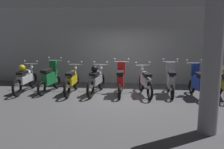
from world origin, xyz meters
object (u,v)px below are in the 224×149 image
at_px(motorbike_slot_2, 72,81).
at_px(motorbike_slot_3, 96,80).
at_px(motorbike_slot_5, 145,82).
at_px(motorbike_slot_7, 198,83).
at_px(motorbike_slot_8, 224,83).
at_px(motorbike_slot_4, 121,81).
at_px(support_pillar, 212,64).
at_px(motorbike_slot_0, 25,78).
at_px(motorbike_slot_1, 50,78).
at_px(motorbike_slot_6, 171,81).

relative_size(motorbike_slot_2, motorbike_slot_3, 1.01).
bearing_deg(motorbike_slot_5, motorbike_slot_7, -5.08).
xyz_separation_m(motorbike_slot_5, motorbike_slot_7, (1.81, -0.16, 0.04)).
relative_size(motorbike_slot_5, motorbike_slot_7, 1.15).
bearing_deg(motorbike_slot_2, motorbike_slot_8, -0.51).
height_order(motorbike_slot_4, motorbike_slot_8, motorbike_slot_4).
relative_size(motorbike_slot_5, support_pillar, 0.59).
xyz_separation_m(motorbike_slot_7, motorbike_slot_8, (0.91, 0.04, -0.00)).
distance_m(motorbike_slot_3, motorbike_slot_5, 1.80).
bearing_deg(motorbike_slot_2, motorbike_slot_7, -1.12).
height_order(motorbike_slot_7, motorbike_slot_8, motorbike_slot_7).
bearing_deg(motorbike_slot_5, support_pillar, -67.73).
relative_size(motorbike_slot_0, motorbike_slot_2, 1.00).
height_order(motorbike_slot_0, motorbike_slot_1, motorbike_slot_1).
bearing_deg(motorbike_slot_0, motorbike_slot_3, 0.20).
distance_m(motorbike_slot_5, motorbike_slot_7, 1.82).
xyz_separation_m(motorbike_slot_4, support_pillar, (2.23, -3.18, 1.11)).
height_order(motorbike_slot_1, motorbike_slot_6, same).
bearing_deg(motorbike_slot_0, motorbike_slot_2, -1.30).
distance_m(motorbike_slot_5, motorbike_slot_6, 0.91).
height_order(motorbike_slot_2, motorbike_slot_3, same).
xyz_separation_m(motorbike_slot_4, motorbike_slot_5, (0.90, 0.07, -0.04)).
bearing_deg(motorbike_slot_6, motorbike_slot_8, -5.55).
height_order(motorbike_slot_0, motorbike_slot_8, motorbike_slot_0).
relative_size(motorbike_slot_0, motorbike_slot_6, 1.16).
bearing_deg(motorbike_slot_2, support_pillar, -38.15).
bearing_deg(motorbike_slot_4, motorbike_slot_1, 176.56).
relative_size(motorbike_slot_4, motorbike_slot_7, 1.00).
height_order(motorbike_slot_2, motorbike_slot_6, motorbike_slot_6).
bearing_deg(motorbike_slot_0, motorbike_slot_7, -1.17).
height_order(motorbike_slot_5, support_pillar, support_pillar).
relative_size(motorbike_slot_4, support_pillar, 0.51).
relative_size(motorbike_slot_1, motorbike_slot_6, 0.99).
relative_size(motorbike_slot_0, motorbike_slot_5, 1.01).
distance_m(motorbike_slot_2, support_pillar, 5.26).
bearing_deg(motorbike_slot_8, motorbike_slot_0, 179.29).
xyz_separation_m(motorbike_slot_5, motorbike_slot_8, (2.72, -0.12, 0.03)).
bearing_deg(motorbike_slot_5, motorbike_slot_4, -175.73).
height_order(motorbike_slot_7, support_pillar, support_pillar).
xyz_separation_m(motorbike_slot_1, support_pillar, (4.94, -3.34, 1.11)).
distance_m(motorbike_slot_3, motorbike_slot_7, 3.61).
bearing_deg(motorbike_slot_2, motorbike_slot_5, 1.53).
bearing_deg(motorbike_slot_8, motorbike_slot_4, 179.15).
xyz_separation_m(motorbike_slot_1, motorbike_slot_8, (6.33, -0.22, -0.00)).
relative_size(motorbike_slot_8, support_pillar, 0.59).
bearing_deg(motorbike_slot_1, motorbike_slot_0, -172.08).
relative_size(motorbike_slot_3, motorbike_slot_6, 1.15).
distance_m(motorbike_slot_4, motorbike_slot_6, 1.81).
height_order(motorbike_slot_0, motorbike_slot_7, motorbike_slot_7).
bearing_deg(support_pillar, motorbike_slot_3, 134.18).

